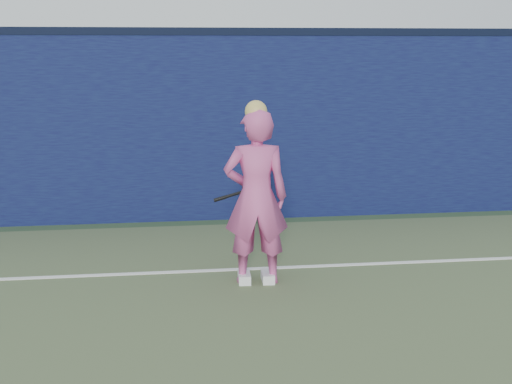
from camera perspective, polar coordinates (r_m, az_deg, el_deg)
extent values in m
cube|color=#0D0D3A|center=(9.82, -7.45, 5.01)|extent=(24.00, 0.40, 2.50)
cube|color=black|center=(9.76, -7.65, 12.61)|extent=(24.00, 0.42, 0.10)
imported|color=#C94E90|center=(7.07, 0.00, -0.43)|extent=(0.66, 0.46, 1.76)
sphere|color=#D3B95E|center=(6.95, 0.00, 6.45)|extent=(0.22, 0.22, 0.22)
cube|color=white|center=(7.30, 0.95, -6.81)|extent=(0.13, 0.29, 0.10)
cube|color=white|center=(7.28, -0.95, -6.86)|extent=(0.13, 0.29, 0.10)
torus|color=black|center=(7.50, 0.07, 0.28)|extent=(0.34, 0.13, 0.33)
torus|color=gold|center=(7.50, 0.07, 0.28)|extent=(0.27, 0.10, 0.27)
cylinder|color=beige|center=(7.50, 0.07, 0.28)|extent=(0.27, 0.09, 0.27)
cylinder|color=black|center=(7.51, -1.84, -0.21)|extent=(0.30, 0.05, 0.11)
cylinder|color=black|center=(7.53, -2.91, -0.54)|extent=(0.14, 0.05, 0.07)
cube|color=white|center=(7.63, -7.05, -6.39)|extent=(11.00, 0.08, 0.01)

